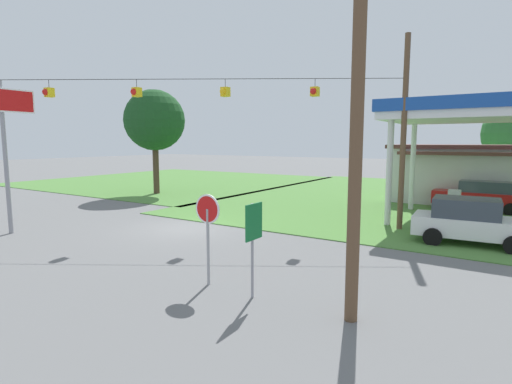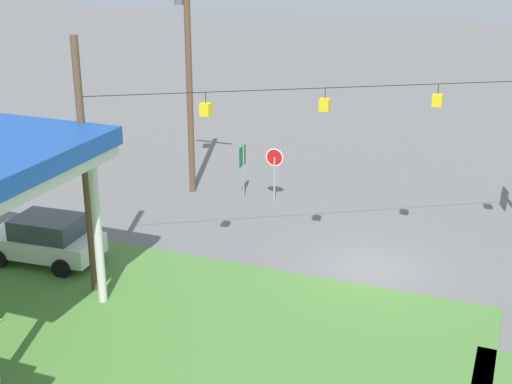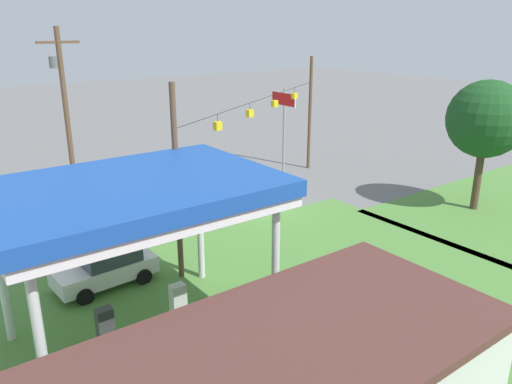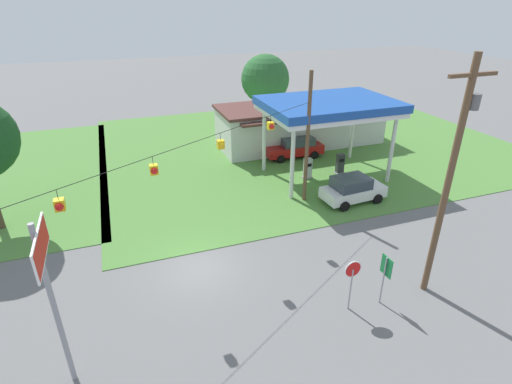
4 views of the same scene
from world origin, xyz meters
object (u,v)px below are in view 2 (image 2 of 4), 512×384
Objects in this scene: stop_sign_roadside at (274,164)px; route_sign at (243,161)px; car_at_pumps_front at (45,239)px; utility_pole_main at (188,65)px.

route_sign is (1.56, -0.14, -0.10)m from stop_sign_roadside.
car_at_pumps_front is 1.71× the size of stop_sign_roadside.
route_sign is 4.86m from utility_pole_main.
route_sign is at bearing -118.32° from car_at_pumps_front.
stop_sign_roadside is 0.24× the size of utility_pole_main.
utility_pole_main is (2.52, 0.10, 4.15)m from route_sign.
route_sign is 0.23× the size of utility_pole_main.
car_at_pumps_front is 10.44m from stop_sign_roadside.
utility_pole_main reaches higher than stop_sign_roadside.
car_at_pumps_front is 0.41× the size of utility_pole_main.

